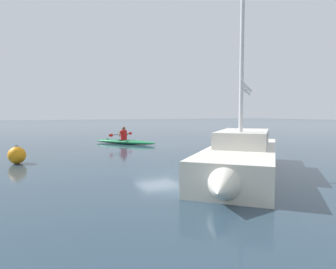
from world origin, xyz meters
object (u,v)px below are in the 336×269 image
Objects in this scene: kayaker at (124,134)px; mooring_buoy_orange_mid at (17,155)px; kayak at (124,142)px; sailboat_navy_hull at (242,155)px.

kayaker is 7.70m from mooring_buoy_orange_mid.
kayak is at bearing -137.76° from mooring_buoy_orange_mid.
mooring_buoy_orange_mid is at bearing 42.70° from kayaker.
kayak is at bearing 126.50° from kayaker.
kayaker is at bearing -86.60° from sailboat_navy_hull.
mooring_buoy_orange_mid is (5.69, 5.17, 0.18)m from kayak.
sailboat_navy_hull is at bearing 141.16° from mooring_buoy_orange_mid.
mooring_buoy_orange_mid is (5.66, 5.22, -0.29)m from kayaker.
kayak is 5.70× the size of mooring_buoy_orange_mid.
sailboat_navy_hull reaches higher than mooring_buoy_orange_mid.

